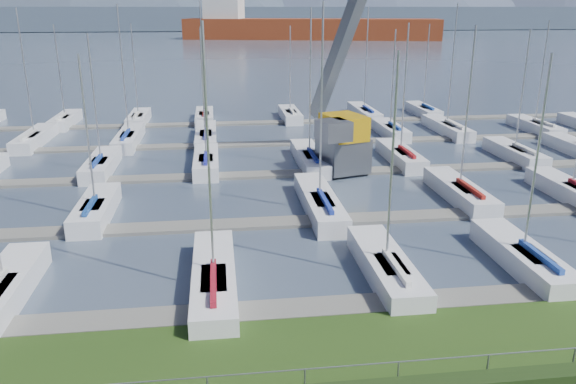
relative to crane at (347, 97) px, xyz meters
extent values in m
cube|color=#445164|center=(-6.45, 232.76, -5.73)|extent=(800.00, 540.00, 0.20)
cylinder|color=gray|center=(-6.45, -27.24, -4.13)|extent=(80.00, 0.04, 0.04)
cube|color=#465466|center=(-6.45, 302.76, 0.67)|extent=(900.00, 80.00, 12.00)
cube|color=slate|center=(-6.45, -21.24, -5.55)|extent=(90.00, 1.60, 0.25)
cube|color=slate|center=(-6.45, -11.24, -5.55)|extent=(90.00, 1.60, 0.25)
cube|color=gray|center=(-6.45, -1.24, -5.55)|extent=(90.00, 1.60, 0.25)
cube|color=gray|center=(-6.45, 8.76, -5.55)|extent=(90.00, 1.60, 0.25)
cube|color=slate|center=(-6.45, 18.76, -5.55)|extent=(90.00, 1.60, 0.25)
cube|color=#5B5D63|center=(-0.46, -1.23, -4.13)|extent=(3.98, 3.98, 2.60)
cube|color=#C9920B|center=(-0.46, -1.23, -2.03)|extent=(3.46, 4.00, 1.80)
cube|color=slate|center=(1.34, 3.27, 6.97)|extent=(5.92, 10.48, 19.89)
cube|color=slate|center=(-1.66, -3.23, -1.83)|extent=(2.54, 2.68, 1.40)
cube|color=maroon|center=(28.20, 185.28, -2.83)|extent=(100.77, 40.81, 10.00)
cube|color=silver|center=(-5.59, 193.44, 4.67)|extent=(16.89, 16.89, 12.00)
camera|label=1|loc=(-9.82, -41.78, 6.51)|focal=35.00mm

